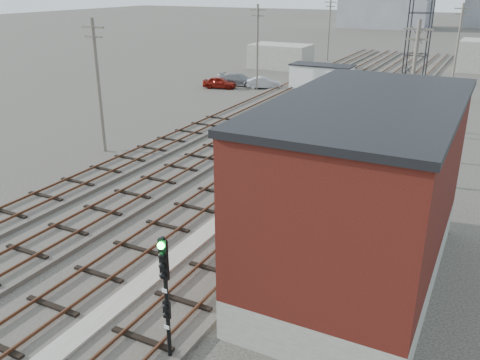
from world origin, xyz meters
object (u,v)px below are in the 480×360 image
Objects in this scene: car_red at (219,83)px; car_grey at (239,80)px; switch_stand at (307,97)px; car_silver at (264,83)px; site_trailer at (321,77)px; signal_mast at (165,290)px.

car_grey reaches higher than car_red.
switch_stand is 0.39× the size of car_silver.
car_red is at bearing 155.93° from switch_stand.
site_trailer is 1.79× the size of car_silver.
car_grey is (-3.26, 0.24, 0.04)m from car_silver.
car_red is 0.82× the size of car_grey.
car_grey reaches higher than car_silver.
signal_mast is 44.32m from car_silver.
switch_stand is at bearing 103.57° from signal_mast.
signal_mast is 0.95× the size of car_grey.
site_trailer is at bearing 88.00° from switch_stand.
car_grey is at bearing 142.64° from switch_stand.
signal_mast reaches higher than car_red.
car_silver is (-7.00, 5.24, -0.07)m from switch_stand.
switch_stand is at bearing -81.88° from site_trailer.
switch_stand is 11.63m from car_grey.
car_grey is at bearing 114.52° from signal_mast.
signal_mast is 45.79m from car_grey.
switch_stand reaches higher than car_red.
switch_stand is at bearing -148.77° from car_silver.
site_trailer reaches higher than car_grey.
car_silver is 0.83× the size of car_grey.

